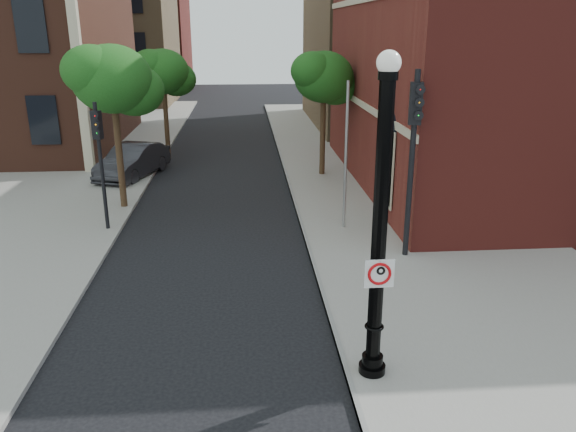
{
  "coord_description": "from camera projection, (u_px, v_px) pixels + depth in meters",
  "views": [
    {
      "loc": [
        0.17,
        -9.08,
        6.45
      ],
      "look_at": [
        1.04,
        2.0,
        2.71
      ],
      "focal_mm": 35.0,
      "sensor_mm": 36.0,
      "label": 1
    }
  ],
  "objects": [
    {
      "name": "ground",
      "position": [
        242.0,
        386.0,
        10.62
      ],
      "size": [
        120.0,
        120.0,
        0.0
      ],
      "primitive_type": "plane",
      "color": "black",
      "rests_on": "ground"
    },
    {
      "name": "sidewalk_right",
      "position": [
        406.0,
        212.0,
        20.5
      ],
      "size": [
        8.0,
        60.0,
        0.12
      ],
      "primitive_type": "cube",
      "color": "gray",
      "rests_on": "ground"
    },
    {
      "name": "sidewalk_left",
      "position": [
        54.0,
        168.0,
        26.94
      ],
      "size": [
        10.0,
        50.0,
        0.12
      ],
      "primitive_type": "cube",
      "color": "gray",
      "rests_on": "ground"
    },
    {
      "name": "curb_edge",
      "position": [
        298.0,
        214.0,
        20.2
      ],
      "size": [
        0.1,
        60.0,
        0.14
      ],
      "primitive_type": "cube",
      "color": "gray",
      "rests_on": "ground"
    },
    {
      "name": "bg_building_tan_a",
      "position": [
        103.0,
        33.0,
        49.38
      ],
      "size": [
        12.0,
        12.0,
        12.0
      ],
      "primitive_type": "cube",
      "color": "olive",
      "rests_on": "ground"
    },
    {
      "name": "bg_building_red",
      "position": [
        133.0,
        41.0,
        62.93
      ],
      "size": [
        12.0,
        12.0,
        10.0
      ],
      "primitive_type": "cube",
      "color": "maroon",
      "rests_on": "ground"
    },
    {
      "name": "bg_building_tan_b",
      "position": [
        476.0,
        19.0,
        37.93
      ],
      "size": [
        22.0,
        14.0,
        14.0
      ],
      "primitive_type": "cube",
      "color": "olive",
      "rests_on": "ground"
    },
    {
      "name": "lamppost",
      "position": [
        379.0,
        241.0,
        10.01
      ],
      "size": [
        0.52,
        0.52,
        6.12
      ],
      "color": "black",
      "rests_on": "ground"
    },
    {
      "name": "no_parking_sign",
      "position": [
        379.0,
        273.0,
        10.04
      ],
      "size": [
        0.54,
        0.06,
        0.54
      ],
      "rotation": [
        0.0,
        0.0,
        -0.0
      ],
      "color": "white",
      "rests_on": "ground"
    },
    {
      "name": "parked_car",
      "position": [
        133.0,
        161.0,
        25.25
      ],
      "size": [
        2.9,
        4.81,
        1.5
      ],
      "primitive_type": "imported",
      "rotation": [
        0.0,
        0.0,
        -0.31
      ],
      "color": "#2A2A2F",
      "rests_on": "ground"
    },
    {
      "name": "traffic_signal_left",
      "position": [
        99.0,
        146.0,
        17.77
      ],
      "size": [
        0.32,
        0.37,
        4.27
      ],
      "rotation": [
        0.0,
        0.0,
        -0.28
      ],
      "color": "black",
      "rests_on": "ground"
    },
    {
      "name": "traffic_signal_right",
      "position": [
        414.0,
        135.0,
        15.35
      ],
      "size": [
        0.4,
        0.47,
        5.41
      ],
      "rotation": [
        0.0,
        0.0,
        -0.2
      ],
      "color": "black",
      "rests_on": "ground"
    },
    {
      "name": "utility_pole",
      "position": [
        346.0,
        158.0,
        18.05
      ],
      "size": [
        0.1,
        0.1,
        4.9
      ],
      "primitive_type": "cylinder",
      "color": "#999999",
      "rests_on": "ground"
    },
    {
      "name": "street_tree_a",
      "position": [
        114.0,
        81.0,
        19.56
      ],
      "size": [
        3.3,
        2.98,
        5.94
      ],
      "color": "#332014",
      "rests_on": "ground"
    },
    {
      "name": "street_tree_b",
      "position": [
        164.0,
        73.0,
        27.7
      ],
      "size": [
        3.05,
        2.75,
        5.49
      ],
      "color": "#332014",
      "rests_on": "ground"
    },
    {
      "name": "street_tree_c",
      "position": [
        324.0,
        78.0,
        24.31
      ],
      "size": [
        3.07,
        2.77,
        5.52
      ],
      "color": "#332014",
      "rests_on": "ground"
    }
  ]
}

